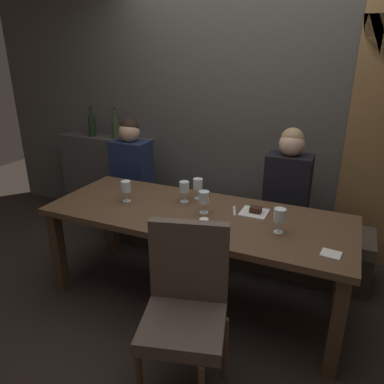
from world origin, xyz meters
The scene contains 19 objects.
ground centered at (0.00, 0.00, 0.00)m, with size 9.00×9.00×0.00m, color black.
back_wall_tiled centered at (0.00, 1.22, 1.50)m, with size 6.00×0.12×3.00m, color #4C4944.
back_counter centered at (-1.55, 1.04, 0.47)m, with size 1.10×0.28×0.95m, color #413E3A.
dining_table centered at (0.00, 0.00, 0.65)m, with size 2.20×0.84×0.74m.
banquette_bench centered at (0.00, 0.70, 0.23)m, with size 2.50×0.44×0.45m.
chair_near_side centered at (0.25, -0.72, 0.56)m, with size 0.54×0.54×0.98m.
diner_redhead centered at (-0.98, 0.67, 0.83)m, with size 0.36×0.24×0.80m.
diner_bearded centered at (0.52, 0.70, 0.84)m, with size 0.36×0.24×0.82m.
wine_bottle_dark_red centered at (-1.70, 1.02, 1.07)m, with size 0.08×0.08×0.33m.
wine_bottle_pale_label centered at (-1.40, 1.04, 1.07)m, with size 0.08×0.08×0.33m.
wine_glass_center_front centered at (-0.16, 0.15, 0.86)m, with size 0.08×0.08×0.16m.
wine_glass_center_back centered at (0.61, -0.07, 0.85)m, with size 0.08×0.08×0.16m.
wine_glass_near_left centered at (-0.58, -0.02, 0.85)m, with size 0.08×0.08×0.16m.
wine_glass_far_right centered at (0.05, 0.02, 0.85)m, with size 0.08×0.08×0.16m.
wine_glass_end_left centered at (-0.10, 0.26, 0.85)m, with size 0.08×0.08×0.16m.
espresso_cup centered at (0.14, -0.21, 0.77)m, with size 0.12×0.12×0.06m.
dessert_plate centered at (0.39, 0.16, 0.75)m, with size 0.19×0.19×0.05m.
fork_on_table centered at (0.25, 0.13, 0.74)m, with size 0.02×0.17×0.01m, color silver.
folded_napkin centered at (0.94, -0.23, 0.74)m, with size 0.11×0.10×0.01m, color silver.
Camera 1 is at (0.95, -2.20, 1.82)m, focal length 33.93 mm.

